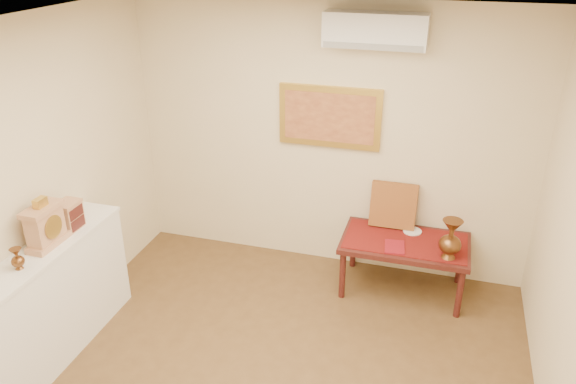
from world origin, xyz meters
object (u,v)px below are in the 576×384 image
at_px(wooden_chest, 69,215).
at_px(low_table, 405,247).
at_px(display_ledge, 38,314).
at_px(mantel_clock, 45,226).
at_px(brass_urn_tall, 451,235).

height_order(wooden_chest, low_table, wooden_chest).
relative_size(wooden_chest, low_table, 0.20).
height_order(display_ledge, wooden_chest, wooden_chest).
xyz_separation_m(display_ledge, mantel_clock, (0.01, 0.26, 0.66)).
distance_m(brass_urn_tall, wooden_chest, 3.28).
relative_size(mantel_clock, wooden_chest, 1.68).
height_order(mantel_clock, low_table, mantel_clock).
bearing_deg(mantel_clock, low_table, 31.32).
bearing_deg(low_table, wooden_chest, -153.32).
bearing_deg(wooden_chest, mantel_clock, -90.51).
bearing_deg(mantel_clock, display_ledge, -92.89).
bearing_deg(brass_urn_tall, mantel_clock, -155.10).
distance_m(mantel_clock, wooden_chest, 0.29).
xyz_separation_m(brass_urn_tall, wooden_chest, (-3.06, -1.14, 0.32)).
height_order(display_ledge, low_table, display_ledge).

